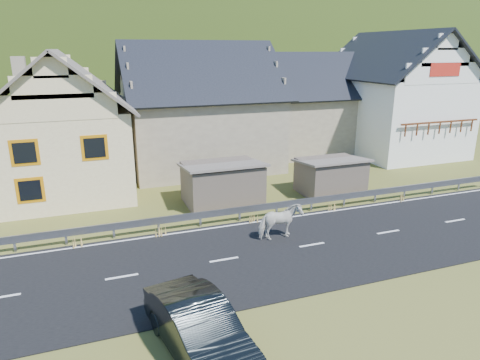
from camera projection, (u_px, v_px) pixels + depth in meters
name	position (u px, v px, depth m)	size (l,w,h in m)	color
ground	(312.00, 246.00, 18.52)	(160.00, 160.00, 0.00)	#484F1C
road	(312.00, 245.00, 18.51)	(60.00, 7.00, 0.04)	black
lane_markings	(312.00, 245.00, 18.51)	(60.00, 6.60, 0.01)	silver
guardrail	(277.00, 206.00, 21.66)	(28.10, 0.09, 0.75)	#93969B
shed_left	(222.00, 184.00, 23.39)	(4.30, 3.30, 2.40)	#65574B
shed_right	(330.00, 176.00, 25.08)	(3.80, 2.90, 2.20)	#65574B
house_cream	(61.00, 118.00, 24.77)	(7.80, 9.80, 8.30)	#F8E6B0
house_stone_a	(199.00, 101.00, 30.32)	(10.80, 9.80, 8.90)	tan
house_stone_b	(310.00, 98.00, 35.49)	(9.80, 8.80, 8.10)	tan
house_white	(394.00, 89.00, 34.50)	(8.80, 10.80, 9.70)	white
mountain	(119.00, 116.00, 187.83)	(440.00, 280.00, 260.00)	#19350C
horse	(280.00, 222.00, 18.90)	(1.91, 0.87, 1.61)	silver
car	(200.00, 330.00, 11.72)	(1.67, 4.78, 1.58)	black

